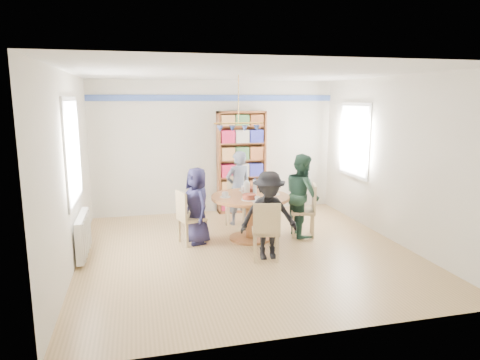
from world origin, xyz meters
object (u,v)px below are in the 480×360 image
object	(u,v)px
chair_far	(236,197)
person_right	(302,195)
chair_right	(308,208)
person_near	(269,216)
radiator	(83,235)
dining_table	(250,207)
bookshelf	(241,163)
chair_left	(187,215)
person_left	(197,206)
person_far	(238,188)
chair_near	(266,229)

from	to	relation	value
chair_far	person_right	world-z (taller)	person_right
chair_right	person_near	xyz separation A→B (m)	(-0.97, -0.86, 0.15)
radiator	dining_table	size ratio (longest dim) A/B	0.77
radiator	bookshelf	distance (m)	3.62
dining_table	person_right	distance (m)	0.94
chair_right	chair_left	bearing A→B (deg)	178.50
person_right	person_near	xyz separation A→B (m)	(-0.90, -0.93, -0.06)
chair_right	person_left	bearing A→B (deg)	177.38
chair_right	chair_far	world-z (taller)	chair_right
person_far	chair_left	bearing A→B (deg)	26.54
person_right	bookshelf	xyz separation A→B (m)	(-0.64, 1.78, 0.32)
chair_right	person_near	bearing A→B (deg)	-138.45
dining_table	chair_far	world-z (taller)	chair_far
person_right	bookshelf	size ratio (longest dim) A/B	0.68
chair_far	radiator	bearing A→B (deg)	-154.27
person_right	person_near	distance (m)	1.29
radiator	person_near	xyz separation A→B (m)	(2.66, -0.68, 0.30)
radiator	chair_near	bearing A→B (deg)	-16.54
person_left	person_far	world-z (taller)	person_far
person_left	person_right	size ratio (longest dim) A/B	0.88
chair_far	person_left	bearing A→B (deg)	-131.81
chair_near	person_right	size ratio (longest dim) A/B	0.62
person_far	bookshelf	size ratio (longest dim) A/B	0.67
person_left	bookshelf	bearing A→B (deg)	129.69
chair_left	person_far	xyz separation A→B (m)	(1.06, 0.91, 0.21)
chair_left	chair_right	distance (m)	2.06
chair_near	chair_far	bearing A→B (deg)	88.94
person_far	radiator	bearing A→B (deg)	9.50
dining_table	bookshelf	xyz separation A→B (m)	(0.29, 1.81, 0.47)
person_left	bookshelf	size ratio (longest dim) A/B	0.60
dining_table	chair_right	distance (m)	1.01
chair_near	person_left	xyz separation A→B (m)	(-0.85, 1.04, 0.14)
radiator	chair_far	world-z (taller)	chair_far
dining_table	person_right	world-z (taller)	person_right
chair_left	person_near	size ratio (longest dim) A/B	0.67
chair_right	person_right	bearing A→B (deg)	137.06
person_left	dining_table	bearing A→B (deg)	70.64
chair_left	chair_near	xyz separation A→B (m)	(1.02, -1.01, 0.00)
chair_right	chair_far	distance (m)	1.47
person_right	bookshelf	bearing A→B (deg)	19.30
chair_near	person_right	xyz separation A→B (m)	(0.96, 1.03, 0.22)
radiator	chair_left	distance (m)	1.60
dining_table	chair_right	xyz separation A→B (m)	(1.01, -0.05, -0.06)
chair_left	person_far	distance (m)	1.41
radiator	person_left	xyz separation A→B (m)	(1.74, 0.27, 0.28)
person_near	chair_near	bearing A→B (deg)	-120.93
person_left	person_near	world-z (taller)	person_near
dining_table	bookshelf	distance (m)	1.89
chair_right	person_right	size ratio (longest dim) A/B	0.64
chair_near	person_right	distance (m)	1.42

